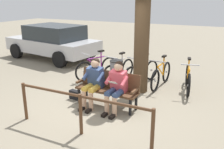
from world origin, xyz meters
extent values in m
plane|color=gray|center=(0.00, 0.00, 0.00)|extent=(40.00, 40.00, 0.00)
cube|color=#51331E|center=(-0.18, -0.19, 0.42)|extent=(1.62, 0.50, 0.05)
cube|color=#51331E|center=(-0.18, -0.38, 0.66)|extent=(1.60, 0.20, 0.42)
cube|color=#51331E|center=(-0.93, -0.16, 0.56)|extent=(0.08, 0.40, 0.05)
cube|color=#51331E|center=(0.58, -0.22, 0.56)|extent=(0.08, 0.40, 0.05)
cylinder|color=black|center=(-0.89, 0.01, 0.20)|extent=(0.07, 0.07, 0.40)
cylinder|color=black|center=(0.55, -0.05, 0.20)|extent=(0.07, 0.07, 0.40)
cylinder|color=black|center=(-0.90, -0.33, 0.20)|extent=(0.07, 0.07, 0.40)
cylinder|color=black|center=(0.54, -0.39, 0.20)|extent=(0.07, 0.07, 0.40)
cube|color=#D84C59|center=(-0.50, -0.20, 0.71)|extent=(0.39, 0.32, 0.55)
sphere|color=#D8A884|center=(-0.50, -0.18, 1.06)|extent=(0.21, 0.21, 0.21)
sphere|color=black|center=(-0.50, -0.21, 1.10)|extent=(0.20, 0.20, 0.20)
cylinder|color=#334772|center=(-0.59, 0.01, 0.49)|extent=(0.17, 0.41, 0.15)
cylinder|color=#D8A884|center=(-0.58, 0.21, 0.23)|extent=(0.11, 0.11, 0.45)
cube|color=black|center=(-0.58, 0.31, 0.04)|extent=(0.10, 0.22, 0.07)
cylinder|color=#D84C59|center=(-0.69, -0.07, 0.77)|extent=(0.10, 0.31, 0.23)
cylinder|color=#334772|center=(-0.39, 0.00, 0.49)|extent=(0.17, 0.41, 0.15)
cylinder|color=#D8A884|center=(-0.38, 0.20, 0.23)|extent=(0.11, 0.11, 0.45)
cube|color=black|center=(-0.38, 0.30, 0.04)|extent=(0.10, 0.22, 0.07)
cylinder|color=#D84C59|center=(-0.29, -0.09, 0.77)|extent=(0.10, 0.31, 0.23)
cube|color=silver|center=(-0.48, 0.10, 0.77)|extent=(0.20, 0.13, 0.09)
cube|color=#334772|center=(0.14, -0.22, 0.71)|extent=(0.39, 0.32, 0.55)
sphere|color=#D8A884|center=(0.14, -0.20, 1.06)|extent=(0.21, 0.21, 0.21)
sphere|color=black|center=(0.14, -0.23, 1.10)|extent=(0.20, 0.20, 0.20)
cylinder|color=gold|center=(0.05, -0.02, 0.49)|extent=(0.17, 0.41, 0.15)
cylinder|color=#D8A884|center=(0.06, 0.18, 0.23)|extent=(0.11, 0.11, 0.45)
cube|color=black|center=(0.06, 0.28, 0.04)|extent=(0.10, 0.22, 0.07)
cylinder|color=#334772|center=(-0.05, -0.10, 0.77)|extent=(0.10, 0.31, 0.23)
cylinder|color=gold|center=(0.25, -0.03, 0.49)|extent=(0.17, 0.41, 0.15)
cylinder|color=#D8A884|center=(0.26, 0.17, 0.23)|extent=(0.11, 0.11, 0.45)
cube|color=black|center=(0.26, 0.27, 0.04)|extent=(0.10, 0.22, 0.07)
cylinder|color=#334772|center=(0.35, -0.11, 0.77)|extent=(0.10, 0.31, 0.23)
cube|color=black|center=(0.80, -0.23, 0.12)|extent=(0.32, 0.18, 0.24)
cylinder|color=#4C3823|center=(-0.56, -1.57, 1.78)|extent=(0.42, 0.42, 3.57)
cylinder|color=slate|center=(0.23, -1.62, 0.39)|extent=(0.38, 0.38, 0.78)
cylinder|color=black|center=(0.23, -1.62, 0.80)|extent=(0.40, 0.40, 0.03)
torus|color=black|center=(-1.88, -1.72, 0.33)|extent=(0.20, 0.66, 0.66)
cylinder|color=silver|center=(-1.88, -1.72, 0.33)|extent=(0.06, 0.07, 0.06)
torus|color=black|center=(-1.67, -2.72, 0.33)|extent=(0.20, 0.66, 0.66)
cylinder|color=silver|center=(-1.67, -2.72, 0.33)|extent=(0.06, 0.07, 0.06)
cylinder|color=orange|center=(-1.78, -2.22, 0.71)|extent=(0.17, 0.63, 0.04)
cylinder|color=orange|center=(-1.79, -2.14, 0.51)|extent=(0.16, 0.59, 0.43)
cylinder|color=orange|center=(-1.74, -2.40, 0.63)|extent=(0.04, 0.04, 0.55)
cube|color=black|center=(-1.74, -2.40, 0.91)|extent=(0.13, 0.23, 0.05)
cylinder|color=#B2B2B7|center=(-1.86, -1.82, 0.88)|extent=(0.48, 0.13, 0.03)
torus|color=black|center=(-0.96, -1.70, 0.33)|extent=(0.10, 0.66, 0.66)
cylinder|color=silver|center=(-0.96, -1.70, 0.33)|extent=(0.05, 0.06, 0.06)
torus|color=black|center=(-1.02, -2.72, 0.33)|extent=(0.10, 0.66, 0.66)
cylinder|color=silver|center=(-1.02, -2.72, 0.33)|extent=(0.05, 0.06, 0.06)
cylinder|color=orange|center=(-0.99, -2.21, 0.71)|extent=(0.08, 0.63, 0.04)
cylinder|color=orange|center=(-0.98, -2.13, 0.51)|extent=(0.08, 0.60, 0.43)
cylinder|color=orange|center=(-1.00, -2.39, 0.63)|extent=(0.04, 0.04, 0.55)
cube|color=black|center=(-1.00, -2.39, 0.91)|extent=(0.10, 0.23, 0.05)
cylinder|color=#B2B2B7|center=(-0.96, -1.80, 0.88)|extent=(0.48, 0.06, 0.03)
torus|color=black|center=(-0.20, -1.74, 0.33)|extent=(0.27, 0.64, 0.66)
cylinder|color=silver|center=(-0.20, -1.74, 0.33)|extent=(0.07, 0.07, 0.06)
torus|color=black|center=(-0.53, -2.70, 0.33)|extent=(0.27, 0.64, 0.66)
cylinder|color=silver|center=(-0.53, -2.70, 0.33)|extent=(0.07, 0.07, 0.06)
cylinder|color=#B71414|center=(-0.36, -2.22, 0.71)|extent=(0.24, 0.61, 0.04)
cylinder|color=#B71414|center=(-0.33, -2.15, 0.51)|extent=(0.23, 0.58, 0.43)
cylinder|color=#B71414|center=(-0.42, -2.39, 0.63)|extent=(0.04, 0.04, 0.55)
cube|color=black|center=(-0.42, -2.39, 0.91)|extent=(0.16, 0.24, 0.05)
cylinder|color=#B2B2B7|center=(-0.23, -1.83, 0.88)|extent=(0.46, 0.19, 0.03)
torus|color=black|center=(0.44, -1.54, 0.33)|extent=(0.18, 0.66, 0.66)
cylinder|color=silver|center=(0.44, -1.54, 0.33)|extent=(0.06, 0.07, 0.06)
torus|color=black|center=(0.25, -2.55, 0.33)|extent=(0.18, 0.66, 0.66)
cylinder|color=silver|center=(0.25, -2.55, 0.33)|extent=(0.06, 0.07, 0.06)
cylinder|color=silver|center=(0.35, -2.05, 0.71)|extent=(0.16, 0.63, 0.04)
cylinder|color=silver|center=(0.36, -1.97, 0.51)|extent=(0.15, 0.59, 0.43)
cylinder|color=silver|center=(0.31, -2.23, 0.63)|extent=(0.04, 0.04, 0.55)
cube|color=black|center=(0.31, -2.23, 0.91)|extent=(0.13, 0.23, 0.05)
cylinder|color=#B2B2B7|center=(0.43, -1.64, 0.88)|extent=(0.48, 0.12, 0.03)
torus|color=black|center=(1.37, -1.58, 0.33)|extent=(0.33, 0.62, 0.66)
cylinder|color=silver|center=(1.37, -1.58, 0.33)|extent=(0.07, 0.08, 0.06)
torus|color=black|center=(0.94, -2.51, 0.33)|extent=(0.33, 0.62, 0.66)
cylinder|color=silver|center=(0.94, -2.51, 0.33)|extent=(0.07, 0.08, 0.06)
cylinder|color=#8C268C|center=(1.15, -2.05, 0.71)|extent=(0.30, 0.59, 0.04)
cylinder|color=#8C268C|center=(1.19, -1.97, 0.51)|extent=(0.29, 0.56, 0.43)
cylinder|color=#8C268C|center=(1.08, -2.21, 0.63)|extent=(0.04, 0.04, 0.55)
cube|color=black|center=(1.08, -2.21, 0.91)|extent=(0.17, 0.24, 0.05)
cylinder|color=#B2B2B7|center=(1.32, -1.68, 0.88)|extent=(0.45, 0.23, 0.03)
cylinder|color=#51331E|center=(-1.78, 1.19, 0.42)|extent=(0.07, 0.07, 0.85)
cylinder|color=#51331E|center=(-0.32, 1.20, 0.42)|extent=(0.07, 0.07, 0.85)
cylinder|color=#51331E|center=(1.13, 1.20, 0.42)|extent=(0.07, 0.07, 0.85)
cylinder|color=#51331E|center=(-0.32, 1.20, 0.81)|extent=(2.91, 0.06, 0.06)
cube|color=silver|center=(4.33, -3.69, 0.59)|extent=(4.42, 2.41, 0.55)
cube|color=#262D33|center=(4.13, -3.66, 1.17)|extent=(2.53, 1.98, 0.60)
cylinder|color=black|center=(5.81, -3.01, 0.32)|extent=(0.67, 0.31, 0.64)
cylinder|color=black|center=(5.54, -4.79, 0.32)|extent=(0.67, 0.31, 0.64)
cylinder|color=black|center=(3.11, -2.60, 0.32)|extent=(0.67, 0.31, 0.64)
cylinder|color=black|center=(2.84, -4.38, 0.32)|extent=(0.67, 0.31, 0.64)
camera|label=1|loc=(-2.82, 4.89, 2.63)|focal=39.94mm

